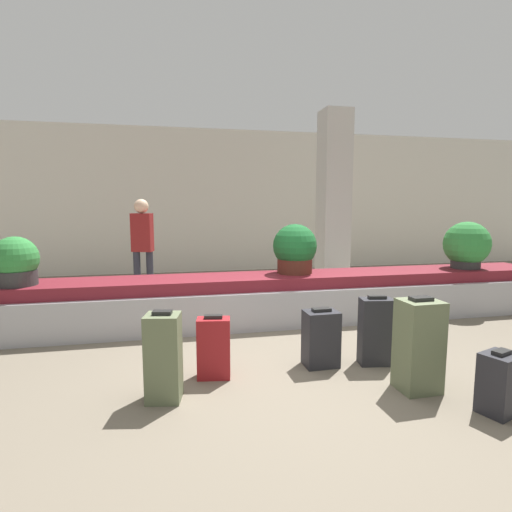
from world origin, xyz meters
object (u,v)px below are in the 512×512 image
suitcase_2 (214,348)px  potted_plant_2 (295,249)px  suitcase_0 (321,338)px  potted_plant_0 (16,262)px  suitcase_4 (499,384)px  potted_plant_1 (467,246)px  traveler_0 (142,240)px  suitcase_3 (376,331)px  suitcase_5 (163,357)px  pillar (334,200)px  suitcase_1 (419,345)px

suitcase_2 → potted_plant_2: size_ratio=0.87×
suitcase_0 → potted_plant_0: size_ratio=1.01×
suitcase_4 → potted_plant_1: (1.81, 2.57, 0.71)m
suitcase_0 → suitcase_2: size_ratio=0.99×
suitcase_2 → traveler_0: bearing=112.7°
suitcase_3 → suitcase_5: bearing=-161.5°
pillar → suitcase_0: bearing=-114.2°
potted_plant_1 → potted_plant_0: bearing=-179.7°
suitcase_2 → suitcase_3: (1.53, -0.02, 0.05)m
suitcase_4 → potted_plant_0: size_ratio=0.86×
suitcase_5 → potted_plant_0: potted_plant_0 is taller
suitcase_1 → potted_plant_1: (2.16, 2.11, 0.56)m
pillar → suitcase_4: 4.84m
suitcase_0 → potted_plant_0: (-3.05, 1.45, 0.61)m
suitcase_0 → suitcase_1: bearing=-48.1°
suitcase_1 → suitcase_3: 0.57m
suitcase_1 → suitcase_2: suitcase_1 is taller
traveler_0 → potted_plant_2: bearing=159.3°
suitcase_5 → potted_plant_1: bearing=34.7°
pillar → suitcase_3: 3.94m
suitcase_0 → suitcase_5: suitcase_5 is taller
potted_plant_1 → traveler_0: bearing=159.3°
suitcase_0 → suitcase_3: 0.53m
suitcase_1 → suitcase_4: bearing=-53.9°
pillar → suitcase_1: bearing=-103.4°
pillar → suitcase_1: 4.43m
suitcase_3 → potted_plant_2: size_ratio=1.02×
pillar → potted_plant_2: pillar is taller
suitcase_3 → traveler_0: size_ratio=0.41×
suitcase_2 → suitcase_4: bearing=-19.1°
suitcase_1 → suitcase_3: bearing=95.5°
suitcase_1 → suitcase_3: suitcase_1 is taller
potted_plant_1 → traveler_0: size_ratio=0.41×
suitcase_2 → potted_plant_0: bearing=152.7°
suitcase_2 → suitcase_5: (-0.42, -0.33, 0.07)m
suitcase_5 → potted_plant_0: bearing=142.4°
suitcase_0 → potted_plant_2: potted_plant_2 is taller
pillar → suitcase_3: (-1.05, -3.57, -1.28)m
suitcase_1 → potted_plant_1: size_ratio=1.17×
potted_plant_0 → potted_plant_1: bearing=0.3°
suitcase_0 → potted_plant_2: size_ratio=0.85×
suitcase_2 → potted_plant_0: (-2.04, 1.50, 0.60)m
pillar → potted_plant_2: size_ratio=4.92×
pillar → suitcase_2: 4.60m
suitcase_5 → suitcase_0: bearing=25.6°
traveler_0 → suitcase_3: bearing=142.9°
pillar → suitcase_3: size_ratio=4.81×
suitcase_0 → suitcase_2: bearing=-177.9°
suitcase_4 → potted_plant_2: bearing=85.3°
suitcase_4 → suitcase_5: bearing=143.9°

